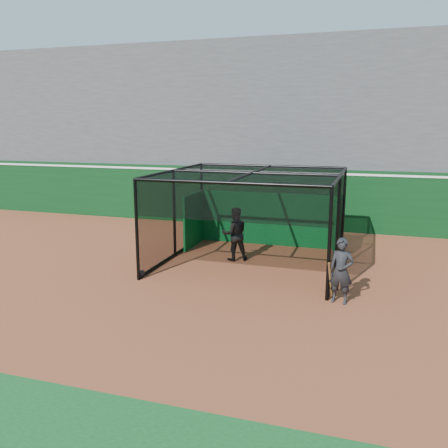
% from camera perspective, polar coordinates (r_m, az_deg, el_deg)
% --- Properties ---
extents(ground, '(120.00, 120.00, 0.00)m').
position_cam_1_polar(ground, '(12.61, -3.44, -7.99)').
color(ground, brown).
rests_on(ground, ground).
extents(outfield_wall, '(50.00, 0.50, 2.50)m').
position_cam_1_polar(outfield_wall, '(20.25, 5.19, 3.33)').
color(outfield_wall, '#093312').
rests_on(outfield_wall, ground).
extents(grandstand, '(50.00, 7.85, 8.95)m').
position_cam_1_polar(grandstand, '(23.72, 7.37, 12.27)').
color(grandstand, '#4C4C4F').
rests_on(grandstand, ground).
extents(batting_cage, '(5.30, 5.25, 2.84)m').
position_cam_1_polar(batting_cage, '(14.72, 3.36, 0.63)').
color(batting_cage, black).
rests_on(batting_cage, ground).
extents(batter, '(1.04, 0.96, 1.72)m').
position_cam_1_polar(batter, '(15.12, 1.31, -1.21)').
color(batter, black).
rests_on(batter, ground).
extents(on_deck_player, '(0.65, 0.48, 1.62)m').
position_cam_1_polar(on_deck_player, '(11.86, 13.90, -5.51)').
color(on_deck_player, black).
rests_on(on_deck_player, ground).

